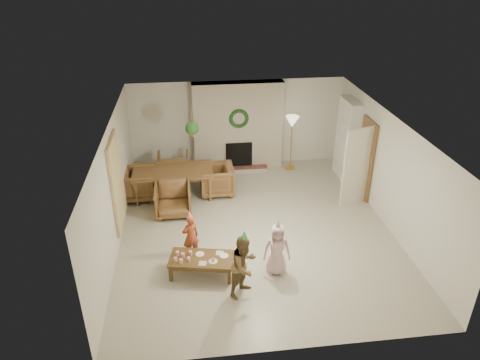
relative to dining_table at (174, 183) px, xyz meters
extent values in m
plane|color=#B7B29E|center=(1.84, -1.76, -0.35)|extent=(7.00, 7.00, 0.00)
plane|color=white|center=(1.84, -1.76, 2.15)|extent=(7.00, 7.00, 0.00)
plane|color=silver|center=(1.84, 1.74, 0.90)|extent=(7.00, 0.00, 7.00)
plane|color=silver|center=(1.84, -5.26, 0.90)|extent=(7.00, 0.00, 7.00)
plane|color=silver|center=(-1.16, -1.76, 0.90)|extent=(0.00, 7.00, 7.00)
plane|color=silver|center=(4.84, -1.76, 0.90)|extent=(0.00, 7.00, 7.00)
cube|color=#502215|center=(1.84, 1.54, 0.90)|extent=(2.50, 0.40, 2.50)
cube|color=#5C1919|center=(1.84, 1.19, -0.29)|extent=(1.60, 0.30, 0.12)
cube|color=black|center=(1.84, 1.36, 0.10)|extent=(0.75, 0.12, 0.75)
torus|color=#163B18|center=(1.84, 1.31, 1.20)|extent=(0.54, 0.10, 0.54)
cylinder|color=gold|center=(3.32, 1.24, -0.34)|extent=(0.29, 0.29, 0.03)
cylinder|color=gold|center=(3.32, 1.24, 0.38)|extent=(0.03, 0.03, 1.42)
cone|color=beige|center=(3.32, 1.24, 1.07)|extent=(0.38, 0.38, 0.32)
cube|color=white|center=(4.68, 0.54, 0.75)|extent=(0.30, 1.00, 2.20)
cube|color=white|center=(4.66, 0.54, 0.10)|extent=(0.30, 0.92, 0.03)
cube|color=white|center=(4.66, 0.54, 0.50)|extent=(0.30, 0.92, 0.03)
cube|color=white|center=(4.66, 0.54, 0.90)|extent=(0.30, 0.92, 0.03)
cube|color=white|center=(4.66, 0.54, 1.30)|extent=(0.30, 0.92, 0.03)
cube|color=#A9301F|center=(4.64, 0.39, 0.24)|extent=(0.20, 0.40, 0.24)
cube|color=#235582|center=(4.64, 0.59, 0.64)|extent=(0.20, 0.44, 0.24)
cube|color=#A87724|center=(4.64, 0.44, 1.03)|extent=(0.20, 0.36, 0.22)
cube|color=brown|center=(4.80, -0.56, 0.67)|extent=(0.05, 0.86, 2.04)
cube|color=beige|center=(4.42, -0.94, 0.65)|extent=(0.77, 0.32, 2.00)
cube|color=beige|center=(-1.12, -1.56, 0.90)|extent=(0.06, 1.20, 2.00)
imported|color=brown|center=(0.00, 0.00, 0.00)|extent=(2.01, 1.13, 0.71)
imported|color=brown|center=(0.00, -0.88, 0.04)|extent=(0.84, 0.86, 0.78)
imported|color=brown|center=(0.00, 0.88, 0.04)|extent=(0.84, 0.86, 0.78)
imported|color=brown|center=(-0.88, 0.00, 0.04)|extent=(0.86, 0.84, 0.78)
imported|color=brown|center=(1.10, 0.00, 0.04)|extent=(0.86, 0.84, 0.78)
cylinder|color=tan|center=(0.54, -0.26, 1.80)|extent=(0.01, 0.01, 0.70)
cylinder|color=#993D31|center=(0.54, -0.26, 1.45)|extent=(0.16, 0.16, 0.12)
sphere|color=#184517|center=(0.54, -0.26, 1.57)|extent=(0.32, 0.32, 0.32)
cube|color=#543C1C|center=(0.57, -3.21, 0.00)|extent=(1.33, 0.84, 0.06)
cube|color=#543C1C|center=(0.57, -3.21, -0.07)|extent=(1.22, 0.73, 0.08)
cube|color=#543C1C|center=(-0.03, -3.35, -0.19)|extent=(0.08, 0.08, 0.32)
cube|color=#543C1C|center=(1.07, -3.57, -0.19)|extent=(0.08, 0.08, 0.32)
cube|color=#543C1C|center=(0.07, -2.86, -0.19)|extent=(0.08, 0.08, 0.32)
cube|color=#543C1C|center=(1.16, -3.07, -0.19)|extent=(0.08, 0.08, 0.32)
cylinder|color=white|center=(0.07, -3.26, 0.07)|extent=(0.08, 0.08, 0.09)
cylinder|color=white|center=(0.11, -3.07, 0.07)|extent=(0.08, 0.08, 0.09)
cylinder|color=white|center=(0.18, -3.33, 0.07)|extent=(0.08, 0.08, 0.09)
cylinder|color=white|center=(0.21, -3.14, 0.07)|extent=(0.08, 0.08, 0.09)
cylinder|color=white|center=(0.32, -3.28, 0.07)|extent=(0.08, 0.08, 0.09)
cylinder|color=white|center=(0.36, -3.09, 0.07)|extent=(0.08, 0.08, 0.09)
cylinder|color=white|center=(0.54, -3.09, 0.03)|extent=(0.20, 0.20, 0.01)
cylinder|color=white|center=(0.78, -3.35, 0.03)|extent=(0.20, 0.20, 0.01)
cylinder|color=white|center=(1.00, -3.20, 0.03)|extent=(0.20, 0.20, 0.01)
sphere|color=tan|center=(0.78, -3.35, 0.07)|extent=(0.08, 0.08, 0.07)
cube|color=#D9A0B6|center=(0.58, -3.39, 0.03)|extent=(0.17, 0.17, 0.01)
cube|color=#D9A0B6|center=(0.93, -3.11, 0.03)|extent=(0.17, 0.17, 0.01)
imported|color=#9E3D22|center=(0.38, -2.62, 0.13)|extent=(0.41, 0.34, 0.96)
cone|color=#E7AD4D|center=(0.38, -2.62, 0.65)|extent=(0.13, 0.13, 0.18)
imported|color=brown|center=(1.31, -3.84, 0.26)|extent=(0.75, 0.74, 1.22)
cone|color=#439E4D|center=(1.31, -3.84, 0.91)|extent=(0.19, 0.19, 0.20)
imported|color=beige|center=(2.01, -3.34, 0.18)|extent=(0.56, 0.40, 1.07)
cone|color=#B3B4BA|center=(2.01, -3.34, 0.76)|extent=(0.17, 0.17, 0.19)
camera|label=1|loc=(0.46, -10.14, 5.27)|focal=33.20mm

